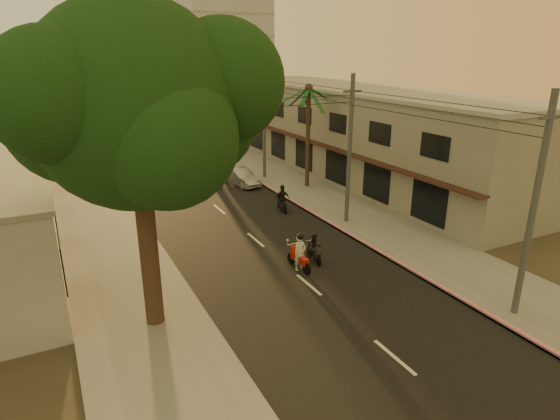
{
  "coord_description": "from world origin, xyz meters",
  "views": [
    {
      "loc": [
        -9.87,
        -14.53,
        10.29
      ],
      "look_at": [
        0.9,
        6.7,
        2.07
      ],
      "focal_mm": 30.0,
      "sensor_mm": 36.0,
      "label": 1
    }
  ],
  "objects_px": {
    "broadleaf_tree": "(145,105)",
    "scooter_far_a": "(217,177)",
    "scooter_red": "(300,254)",
    "palm_tree": "(309,94)",
    "scooter_mid_b": "(282,199)",
    "parked_car": "(240,177)",
    "scooter_mid_a": "(315,248)",
    "scooter_far_b": "(194,145)"
  },
  "relations": [
    {
      "from": "parked_car",
      "to": "scooter_mid_b",
      "type": "bearing_deg",
      "value": -99.31
    },
    {
      "from": "broadleaf_tree",
      "to": "scooter_red",
      "type": "relative_size",
      "value": 6.21
    },
    {
      "from": "scooter_far_a",
      "to": "scooter_far_b",
      "type": "height_order",
      "value": "scooter_far_a"
    },
    {
      "from": "scooter_mid_b",
      "to": "parked_car",
      "type": "relative_size",
      "value": 0.44
    },
    {
      "from": "scooter_far_b",
      "to": "broadleaf_tree",
      "type": "bearing_deg",
      "value": -106.25
    },
    {
      "from": "palm_tree",
      "to": "parked_car",
      "type": "relative_size",
      "value": 1.95
    },
    {
      "from": "scooter_red",
      "to": "parked_car",
      "type": "distance_m",
      "value": 15.7
    },
    {
      "from": "scooter_red",
      "to": "scooter_mid_b",
      "type": "bearing_deg",
      "value": 63.36
    },
    {
      "from": "broadleaf_tree",
      "to": "parked_car",
      "type": "height_order",
      "value": "broadleaf_tree"
    },
    {
      "from": "broadleaf_tree",
      "to": "palm_tree",
      "type": "xyz_separation_m",
      "value": [
        14.61,
        13.86,
        -1.33
      ]
    },
    {
      "from": "broadleaf_tree",
      "to": "parked_car",
      "type": "bearing_deg",
      "value": 58.72
    },
    {
      "from": "scooter_mid_b",
      "to": "scooter_far_b",
      "type": "xyz_separation_m",
      "value": [
        0.34,
        20.71,
        -0.03
      ]
    },
    {
      "from": "scooter_mid_a",
      "to": "parked_car",
      "type": "xyz_separation_m",
      "value": [
        2.08,
        14.91,
        -0.06
      ]
    },
    {
      "from": "broadleaf_tree",
      "to": "parked_car",
      "type": "relative_size",
      "value": 2.87
    },
    {
      "from": "palm_tree",
      "to": "scooter_mid_b",
      "type": "relative_size",
      "value": 4.47
    },
    {
      "from": "scooter_red",
      "to": "scooter_mid_a",
      "type": "height_order",
      "value": "scooter_red"
    },
    {
      "from": "scooter_red",
      "to": "scooter_far_a",
      "type": "distance_m",
      "value": 15.76
    },
    {
      "from": "broadleaf_tree",
      "to": "scooter_red",
      "type": "bearing_deg",
      "value": 11.63
    },
    {
      "from": "palm_tree",
      "to": "scooter_far_b",
      "type": "relative_size",
      "value": 4.64
    },
    {
      "from": "scooter_mid_b",
      "to": "scooter_far_a",
      "type": "relative_size",
      "value": 1.0
    },
    {
      "from": "palm_tree",
      "to": "scooter_far_a",
      "type": "height_order",
      "value": "palm_tree"
    },
    {
      "from": "palm_tree",
      "to": "scooter_mid_a",
      "type": "distance_m",
      "value": 15.04
    },
    {
      "from": "parked_car",
      "to": "broadleaf_tree",
      "type": "bearing_deg",
      "value": -131.07
    },
    {
      "from": "broadleaf_tree",
      "to": "scooter_far_a",
      "type": "height_order",
      "value": "broadleaf_tree"
    },
    {
      "from": "broadleaf_tree",
      "to": "scooter_red",
      "type": "xyz_separation_m",
      "value": [
        7.01,
        1.44,
        -7.64
      ]
    },
    {
      "from": "scooter_red",
      "to": "palm_tree",
      "type": "bearing_deg",
      "value": 53.52
    },
    {
      "from": "scooter_far_a",
      "to": "parked_car",
      "type": "height_order",
      "value": "scooter_far_a"
    },
    {
      "from": "scooter_far_a",
      "to": "scooter_far_b",
      "type": "bearing_deg",
      "value": 74.36
    },
    {
      "from": "palm_tree",
      "to": "scooter_far_b",
      "type": "distance_m",
      "value": 18.14
    },
    {
      "from": "broadleaf_tree",
      "to": "scooter_far_b",
      "type": "relative_size",
      "value": 6.85
    },
    {
      "from": "scooter_far_a",
      "to": "scooter_mid_a",
      "type": "bearing_deg",
      "value": -96.62
    },
    {
      "from": "broadleaf_tree",
      "to": "scooter_far_a",
      "type": "relative_size",
      "value": 6.58
    },
    {
      "from": "scooter_red",
      "to": "scooter_far_b",
      "type": "distance_m",
      "value": 29.15
    },
    {
      "from": "broadleaf_tree",
      "to": "palm_tree",
      "type": "distance_m",
      "value": 20.18
    },
    {
      "from": "broadleaf_tree",
      "to": "scooter_far_b",
      "type": "bearing_deg",
      "value": 70.74
    },
    {
      "from": "scooter_mid_a",
      "to": "scooter_mid_b",
      "type": "height_order",
      "value": "scooter_mid_b"
    },
    {
      "from": "palm_tree",
      "to": "scooter_mid_a",
      "type": "height_order",
      "value": "palm_tree"
    },
    {
      "from": "palm_tree",
      "to": "scooter_mid_b",
      "type": "height_order",
      "value": "palm_tree"
    },
    {
      "from": "scooter_mid_a",
      "to": "scooter_far_a",
      "type": "distance_m",
      "value": 15.25
    },
    {
      "from": "scooter_far_a",
      "to": "parked_car",
      "type": "distance_m",
      "value": 1.91
    },
    {
      "from": "scooter_mid_a",
      "to": "parked_car",
      "type": "bearing_deg",
      "value": 88.66
    },
    {
      "from": "scooter_far_b",
      "to": "scooter_mid_b",
      "type": "bearing_deg",
      "value": -87.93
    }
  ]
}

